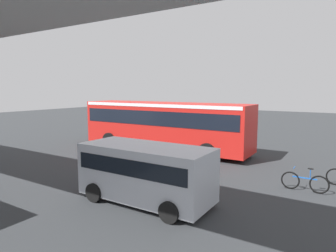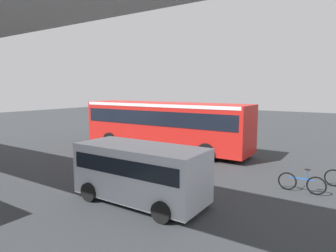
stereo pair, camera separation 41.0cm
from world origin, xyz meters
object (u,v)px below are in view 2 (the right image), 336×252
bicycle_blue (301,183)px  pedestrian (96,125)px  city_bus (164,122)px  parked_van (140,170)px  traffic_sign (230,118)px

bicycle_blue → pedestrian: pedestrian is taller
city_bus → parked_van: city_bus is taller
parked_van → bicycle_blue: bearing=-138.0°
parked_van → pedestrian: size_ratio=2.68×
parked_van → traffic_sign: size_ratio=1.71×
city_bus → traffic_sign: city_bus is taller
parked_van → traffic_sign: 13.16m
parked_van → pedestrian: bearing=-37.6°
traffic_sign → city_bus: bearing=63.7°
city_bus → pedestrian: city_bus is taller
city_bus → pedestrian: (8.78, -2.19, -1.00)m
city_bus → bicycle_blue: bearing=157.8°
parked_van → pedestrian: parked_van is taller
bicycle_blue → pedestrian: size_ratio=0.99×
bicycle_blue → pedestrian: bearing=-18.3°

